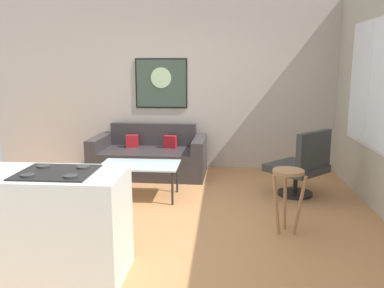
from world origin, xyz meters
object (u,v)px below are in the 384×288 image
at_px(bar_stool, 288,184).
at_px(couch, 150,158).
at_px(wall_painting, 161,83).
at_px(coffee_table, 140,167).
at_px(armchair, 302,165).

bearing_deg(bar_stool, couch, 130.55).
bearing_deg(couch, bar_stool, -49.45).
bearing_deg(bar_stool, wall_painting, 122.79).
relative_size(couch, coffee_table, 1.75).
height_order(armchair, bar_stool, armchair).
height_order(coffee_table, bar_stool, bar_stool).
xyz_separation_m(couch, bar_stool, (1.85, -2.16, 0.25)).
bearing_deg(couch, coffee_table, -86.03).
bearing_deg(wall_painting, armchair, -34.89).
distance_m(coffee_table, bar_stool, 2.04).
distance_m(couch, coffee_table, 1.16).
height_order(coffee_table, wall_painting, wall_painting).
bearing_deg(coffee_table, armchair, 5.61).
relative_size(coffee_table, bar_stool, 1.52).
bearing_deg(wall_painting, couch, -103.35).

